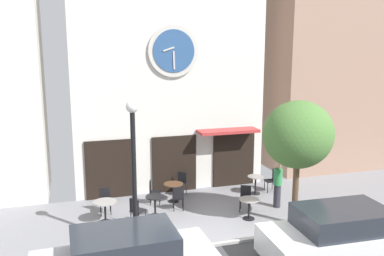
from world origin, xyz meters
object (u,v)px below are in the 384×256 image
(cafe_table_center_left, at_px, (105,207))
(cafe_chair_right_end, at_px, (272,179))
(cafe_table_near_door, at_px, (249,205))
(cafe_table_leftmost, at_px, (255,182))
(cafe_chair_under_awning, at_px, (105,199))
(cafe_table_rightmost, at_px, (155,203))
(street_lamp, at_px, (134,174))
(parked_car_white, at_px, (342,236))
(cafe_table_near_curb, at_px, (173,189))
(cafe_chair_left_end, at_px, (245,196))
(street_tree, at_px, (298,135))
(cafe_chair_by_entrance, at_px, (136,209))
(cafe_chair_outer, at_px, (153,190))
(pedestrian_green, at_px, (278,184))
(cafe_chair_near_lamp, at_px, (178,196))
(cafe_chair_curbside, at_px, (181,182))

(cafe_table_center_left, height_order, cafe_chair_right_end, cafe_chair_right_end)
(cafe_table_near_door, height_order, cafe_table_leftmost, cafe_table_leftmost)
(cafe_chair_under_awning, bearing_deg, cafe_table_rightmost, -26.36)
(street_lamp, xyz_separation_m, cafe_table_leftmost, (5.30, 3.01, -1.71))
(cafe_table_rightmost, xyz_separation_m, parked_car_white, (4.19, -4.52, 0.26))
(cafe_table_rightmost, bearing_deg, cafe_chair_right_end, 12.26)
(cafe_table_near_curb, distance_m, parked_car_white, 6.53)
(cafe_table_rightmost, bearing_deg, cafe_chair_under_awning, 153.64)
(cafe_table_leftmost, xyz_separation_m, cafe_chair_left_end, (-1.09, -1.45, 0.04))
(street_tree, xyz_separation_m, cafe_chair_by_entrance, (-5.02, 1.48, -2.49))
(cafe_table_center_left, bearing_deg, cafe_chair_left_end, -4.65)
(cafe_table_rightmost, xyz_separation_m, cafe_table_leftmost, (4.31, 1.03, -0.01))
(cafe_chair_outer, xyz_separation_m, cafe_chair_right_end, (4.93, -0.05, 0.00))
(street_tree, bearing_deg, pedestrian_green, 83.55)
(street_tree, distance_m, cafe_chair_under_awning, 6.99)
(cafe_table_leftmost, bearing_deg, cafe_chair_outer, 178.38)
(cafe_chair_outer, bearing_deg, cafe_chair_right_end, -0.52)
(cafe_chair_left_end, bearing_deg, cafe_chair_under_awning, 165.85)
(cafe_table_leftmost, relative_size, cafe_chair_left_end, 0.81)
(cafe_chair_near_lamp, xyz_separation_m, cafe_chair_by_entrance, (-1.63, -0.73, 0.00))
(cafe_chair_curbside, relative_size, cafe_chair_by_entrance, 1.00)
(cafe_table_leftmost, distance_m, cafe_chair_outer, 4.15)
(cafe_table_near_door, xyz_separation_m, cafe_chair_curbside, (-1.57, 2.98, 0.03))
(street_tree, bearing_deg, cafe_chair_outer, 143.17)
(cafe_chair_right_end, relative_size, cafe_chair_by_entrance, 1.00)
(street_tree, relative_size, cafe_table_center_left, 5.31)
(cafe_table_near_door, xyz_separation_m, cafe_chair_left_end, (0.21, 0.75, 0.03))
(cafe_chair_under_awning, bearing_deg, cafe_chair_right_end, 2.55)
(street_lamp, distance_m, cafe_chair_near_lamp, 3.39)
(cafe_chair_outer, height_order, pedestrian_green, pedestrian_green)
(pedestrian_green, bearing_deg, cafe_chair_outer, 159.40)
(cafe_table_rightmost, distance_m, cafe_chair_left_end, 3.25)
(cafe_table_near_curb, distance_m, cafe_table_leftmost, 3.36)
(street_tree, bearing_deg, cafe_chair_curbside, 127.12)
(cafe_chair_curbside, xyz_separation_m, parked_car_white, (2.74, -6.33, 0.23))
(street_lamp, xyz_separation_m, pedestrian_green, (5.46, 1.51, -1.34))
(street_tree, relative_size, parked_car_white, 0.94)
(street_tree, distance_m, cafe_chair_right_end, 4.02)
(cafe_table_center_left, distance_m, cafe_chair_curbside, 3.64)
(pedestrian_green, bearing_deg, street_tree, -96.45)
(street_lamp, height_order, cafe_chair_left_end, street_lamp)
(cafe_chair_by_entrance, height_order, cafe_chair_under_awning, same)
(cafe_table_center_left, relative_size, cafe_table_rightmost, 1.07)
(street_tree, distance_m, cafe_chair_curbside, 5.34)
(pedestrian_green, bearing_deg, cafe_chair_under_awning, 168.19)
(street_lamp, xyz_separation_m, cafe_table_rightmost, (0.99, 1.98, -1.70))
(cafe_table_leftmost, distance_m, cafe_chair_under_awning, 5.94)
(cafe_table_center_left, height_order, cafe_chair_left_end, cafe_chair_left_end)
(cafe_chair_under_awning, distance_m, parked_car_white, 7.89)
(street_tree, relative_size, cafe_table_near_curb, 5.59)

